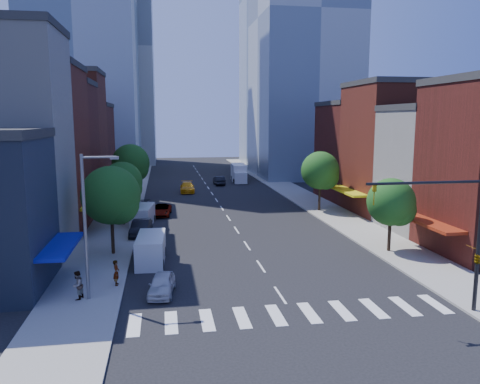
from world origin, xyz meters
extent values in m
plane|color=black|center=(0.00, 0.00, 0.00)|extent=(220.00, 220.00, 0.00)
cube|color=gray|center=(-12.50, 40.00, 0.07)|extent=(5.00, 120.00, 0.15)
cube|color=gray|center=(12.50, 40.00, 0.07)|extent=(5.00, 120.00, 0.15)
cube|color=silver|center=(0.00, -3.00, 0.01)|extent=(19.00, 3.00, 0.01)
cube|color=#5E2216|center=(-21.00, 20.50, 8.00)|extent=(12.00, 9.00, 16.00)
cube|color=#4A1A12|center=(-21.00, 29.00, 7.50)|extent=(12.00, 8.00, 15.00)
cube|color=#5E2216|center=(-21.00, 37.50, 8.50)|extent=(12.00, 9.00, 17.00)
cube|color=#4A1A12|center=(-21.00, 47.00, 6.50)|extent=(12.00, 10.00, 13.00)
cube|color=#B3AFA5|center=(21.00, 15.00, 6.00)|extent=(12.00, 8.00, 12.00)
cube|color=#5E2216|center=(21.00, 24.00, 7.50)|extent=(12.00, 10.00, 15.00)
cube|color=#4A1A12|center=(21.00, 34.00, 6.50)|extent=(12.00, 10.00, 13.00)
cube|color=#9EA5AD|center=(20.00, 62.00, 30.00)|extent=(18.00, 20.00, 60.00)
cube|color=#9EA5AD|center=(-18.00, 95.00, 28.00)|extent=(18.00, 18.00, 56.00)
cylinder|color=black|center=(10.50, -4.50, 4.15)|extent=(0.24, 0.24, 8.00)
cylinder|color=black|center=(7.00, -4.50, 7.75)|extent=(7.00, 0.16, 0.16)
imported|color=gold|center=(4.00, -4.50, 7.15)|extent=(0.22, 0.18, 1.10)
imported|color=gold|center=(10.50, -4.50, 3.35)|extent=(0.48, 2.24, 0.90)
cylinder|color=slate|center=(-12.00, 1.00, 4.65)|extent=(0.20, 0.20, 9.00)
cylinder|color=slate|center=(-11.00, 1.00, 8.95)|extent=(2.00, 0.14, 0.14)
cube|color=slate|center=(-10.10, 1.00, 8.90)|extent=(0.50, 0.25, 0.18)
cylinder|color=black|center=(-11.50, 11.00, 2.11)|extent=(0.28, 0.28, 3.92)
sphere|color=#164D18|center=(-11.50, 11.00, 5.05)|extent=(4.80, 4.80, 4.80)
sphere|color=#164D18|center=(-10.90, 10.70, 4.35)|extent=(3.36, 3.36, 3.36)
cylinder|color=black|center=(-11.50, 22.00, 1.97)|extent=(0.28, 0.28, 3.64)
sphere|color=#164D18|center=(-11.50, 22.00, 4.70)|extent=(4.20, 4.20, 4.20)
sphere|color=#164D18|center=(-10.90, 21.70, 4.05)|extent=(2.94, 2.94, 2.94)
cylinder|color=black|center=(-11.50, 36.00, 2.25)|extent=(0.28, 0.28, 4.20)
sphere|color=#164D18|center=(-11.50, 36.00, 5.40)|extent=(5.00, 5.00, 5.00)
sphere|color=#164D18|center=(-10.90, 35.70, 4.65)|extent=(3.50, 3.50, 3.50)
cylinder|color=black|center=(11.50, 8.00, 1.83)|extent=(0.28, 0.28, 3.36)
sphere|color=#164D18|center=(11.50, 8.00, 4.35)|extent=(4.00, 4.00, 4.00)
sphere|color=#164D18|center=(12.10, 7.70, 3.75)|extent=(2.80, 2.80, 2.80)
cylinder|color=black|center=(11.50, 26.00, 2.11)|extent=(0.28, 0.28, 3.92)
sphere|color=#164D18|center=(11.50, 26.00, 5.05)|extent=(4.60, 4.60, 4.60)
sphere|color=#164D18|center=(12.10, 25.70, 4.35)|extent=(3.22, 3.22, 3.22)
imported|color=silver|center=(-7.50, 1.42, 0.65)|extent=(2.01, 3.98, 1.30)
imported|color=black|center=(-9.50, 17.17, 0.77)|extent=(2.14, 4.82, 1.54)
imported|color=#999999|center=(-7.58, 26.66, 0.65)|extent=(2.59, 4.85, 1.30)
imported|color=black|center=(-9.50, 28.63, 0.64)|extent=(2.19, 4.58, 1.29)
cube|color=silver|center=(-8.33, 8.34, 1.09)|extent=(2.33, 5.29, 2.18)
cube|color=black|center=(-8.43, 6.37, 1.40)|extent=(1.97, 1.13, 0.93)
cylinder|color=black|center=(-9.35, 6.62, 0.36)|extent=(0.30, 0.80, 0.79)
cylinder|color=black|center=(-7.49, 6.53, 0.36)|extent=(0.30, 0.80, 0.79)
cylinder|color=black|center=(-9.18, 10.15, 0.36)|extent=(0.30, 0.80, 0.79)
cylinder|color=black|center=(-7.31, 10.06, 0.36)|extent=(0.30, 0.80, 0.79)
cube|color=silver|center=(-9.50, 21.97, 1.02)|extent=(2.55, 5.08, 2.05)
cube|color=black|center=(-9.74, 20.14, 1.31)|extent=(1.91, 1.20, 0.88)
cylinder|color=black|center=(-10.58, 20.44, 0.34)|extent=(0.34, 0.77, 0.74)
cylinder|color=black|center=(-8.84, 20.22, 0.34)|extent=(0.34, 0.77, 0.74)
cylinder|color=black|center=(-10.16, 23.73, 0.34)|extent=(0.34, 0.77, 0.74)
cylinder|color=black|center=(-8.42, 23.50, 0.34)|extent=(0.34, 0.77, 0.74)
imported|color=#F0A10C|center=(-3.64, 43.90, 0.77)|extent=(2.31, 5.37, 1.54)
imported|color=black|center=(2.20, 51.32, 0.75)|extent=(1.79, 4.61, 1.50)
imported|color=#999999|center=(7.75, 60.92, 0.66)|extent=(2.02, 4.05, 1.33)
cube|color=silver|center=(6.25, 55.25, 1.56)|extent=(2.73, 6.46, 3.11)
cube|color=silver|center=(6.01, 51.57, 1.07)|extent=(2.25, 1.88, 1.95)
cylinder|color=black|center=(5.00, 52.41, 0.44)|extent=(0.35, 0.89, 0.88)
cylinder|color=black|center=(7.13, 52.27, 0.44)|extent=(0.35, 0.89, 0.88)
cylinder|color=black|center=(5.27, 56.78, 0.44)|extent=(0.35, 0.89, 0.88)
cylinder|color=black|center=(7.41, 56.64, 0.44)|extent=(0.35, 0.89, 0.88)
imported|color=#999999|center=(-10.50, 3.20, 1.01)|extent=(0.42, 0.63, 1.72)
imported|color=#999999|center=(-12.64, 1.00, 1.05)|extent=(0.93, 1.05, 1.80)
camera|label=1|loc=(-7.22, -27.86, 11.21)|focal=35.00mm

